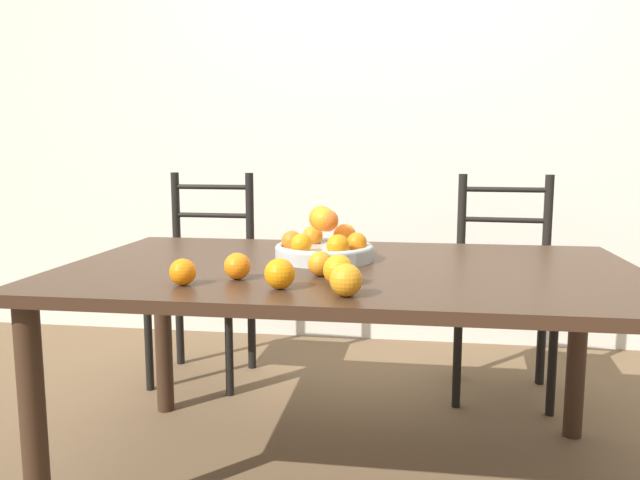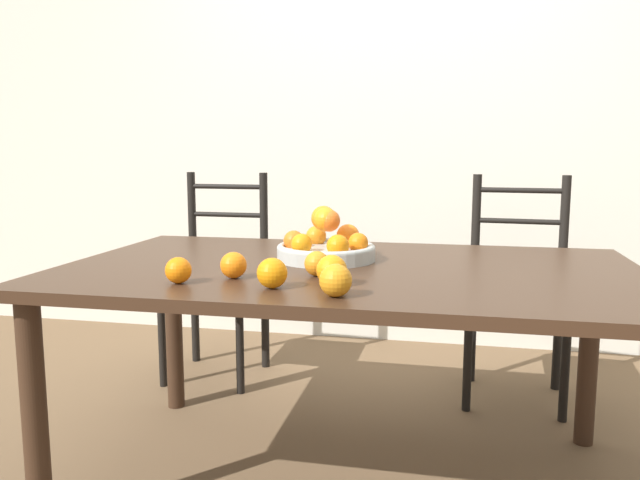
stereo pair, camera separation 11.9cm
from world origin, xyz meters
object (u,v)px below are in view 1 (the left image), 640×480
(orange_loose_1, at_px, (338,270))
(orange_loose_4, at_px, (346,280))
(orange_loose_3, at_px, (183,272))
(fruit_bowl, at_px, (325,245))
(orange_loose_5, at_px, (280,274))
(orange_loose_0, at_px, (237,266))
(chair_left, at_px, (204,278))
(chair_right, at_px, (503,287))
(orange_loose_2, at_px, (320,264))

(orange_loose_1, xyz_separation_m, orange_loose_4, (0.03, -0.13, -0.00))
(orange_loose_4, bearing_deg, orange_loose_1, 105.36)
(orange_loose_3, distance_m, orange_loose_4, 0.46)
(fruit_bowl, xyz_separation_m, orange_loose_5, (-0.06, -0.45, -0.01))
(orange_loose_0, xyz_separation_m, orange_loose_5, (0.14, -0.10, 0.00))
(orange_loose_0, bearing_deg, chair_left, 113.57)
(orange_loose_3, height_order, chair_right, chair_right)
(orange_loose_2, height_order, orange_loose_4, orange_loose_4)
(orange_loose_5, xyz_separation_m, chair_right, (0.75, 1.23, -0.28))
(orange_loose_2, xyz_separation_m, orange_loose_5, (-0.08, -0.18, 0.00))
(orange_loose_5, bearing_deg, orange_loose_3, 178.81)
(orange_loose_1, bearing_deg, chair_left, 123.99)
(orange_loose_1, height_order, chair_left, chair_left)
(orange_loose_2, bearing_deg, orange_loose_1, -60.43)
(orange_loose_0, bearing_deg, chair_right, 51.51)
(orange_loose_1, height_order, chair_right, chair_right)
(orange_loose_5, bearing_deg, chair_left, 117.37)
(orange_loose_1, relative_size, chair_left, 0.09)
(orange_loose_2, relative_size, orange_loose_4, 0.88)
(orange_loose_1, height_order, orange_loose_5, orange_loose_1)
(orange_loose_1, xyz_separation_m, orange_loose_5, (-0.15, -0.07, -0.00))
(orange_loose_4, bearing_deg, chair_right, 66.20)
(orange_loose_3, bearing_deg, chair_right, 50.17)
(orange_loose_5, relative_size, chair_right, 0.08)
(orange_loose_4, bearing_deg, fruit_bowl, 103.94)
(orange_loose_5, bearing_deg, orange_loose_2, 66.06)
(fruit_bowl, xyz_separation_m, orange_loose_2, (0.03, -0.27, -0.01))
(orange_loose_2, bearing_deg, chair_left, 124.46)
(orange_loose_2, relative_size, chair_left, 0.07)
(orange_loose_0, xyz_separation_m, orange_loose_2, (0.23, 0.08, -0.00))
(orange_loose_0, distance_m, orange_loose_3, 0.16)
(orange_loose_0, bearing_deg, fruit_bowl, 60.08)
(orange_loose_1, bearing_deg, orange_loose_3, -171.71)
(orange_loose_5, distance_m, chair_left, 1.41)
(orange_loose_2, distance_m, orange_loose_3, 0.39)
(fruit_bowl, relative_size, orange_loose_2, 4.48)
(orange_loose_5, bearing_deg, orange_loose_4, -18.25)
(fruit_bowl, height_order, chair_right, chair_right)
(orange_loose_0, distance_m, orange_loose_1, 0.29)
(orange_loose_0, height_order, orange_loose_3, orange_loose_0)
(orange_loose_3, bearing_deg, orange_loose_2, 26.85)
(fruit_bowl, distance_m, orange_loose_0, 0.40)
(fruit_bowl, relative_size, orange_loose_0, 4.31)
(orange_loose_3, bearing_deg, fruit_bowl, 53.85)
(orange_loose_2, bearing_deg, chair_right, 57.36)
(orange_loose_1, relative_size, orange_loose_2, 1.15)
(orange_loose_0, distance_m, orange_loose_4, 0.36)
(orange_loose_2, xyz_separation_m, orange_loose_3, (-0.35, -0.18, -0.00))
(orange_loose_4, bearing_deg, orange_loose_3, 171.72)
(orange_loose_5, bearing_deg, chair_right, 58.57)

